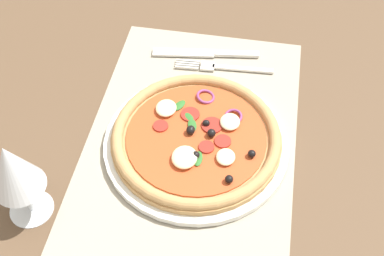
{
  "coord_description": "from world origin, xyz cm",
  "views": [
    {
      "loc": [
        -50.31,
        -8.75,
        63.76
      ],
      "look_at": [
        -0.74,
        0.0,
        2.44
      ],
      "focal_mm": 46.36,
      "sensor_mm": 36.0,
      "label": 1
    }
  ],
  "objects_px": {
    "pizza": "(196,137)",
    "knife": "(205,53)",
    "fork": "(219,67)",
    "wine_glass": "(13,170)",
    "plate": "(196,143)"
  },
  "relations": [
    {
      "from": "pizza",
      "to": "knife",
      "type": "relative_size",
      "value": 1.35
    },
    {
      "from": "plate",
      "to": "pizza",
      "type": "height_order",
      "value": "pizza"
    },
    {
      "from": "pizza",
      "to": "fork",
      "type": "relative_size",
      "value": 1.5
    },
    {
      "from": "pizza",
      "to": "knife",
      "type": "height_order",
      "value": "pizza"
    },
    {
      "from": "knife",
      "to": "fork",
      "type": "bearing_deg",
      "value": 126.66
    },
    {
      "from": "knife",
      "to": "wine_glass",
      "type": "xyz_separation_m",
      "value": [
        -0.37,
        0.2,
        0.09
      ]
    },
    {
      "from": "knife",
      "to": "wine_glass",
      "type": "relative_size",
      "value": 1.35
    },
    {
      "from": "pizza",
      "to": "wine_glass",
      "type": "height_order",
      "value": "wine_glass"
    },
    {
      "from": "pizza",
      "to": "knife",
      "type": "bearing_deg",
      "value": 5.61
    },
    {
      "from": "plate",
      "to": "wine_glass",
      "type": "bearing_deg",
      "value": 125.58
    },
    {
      "from": "knife",
      "to": "pizza",
      "type": "bearing_deg",
      "value": 87.99
    },
    {
      "from": "fork",
      "to": "knife",
      "type": "height_order",
      "value": "knife"
    },
    {
      "from": "fork",
      "to": "wine_glass",
      "type": "distance_m",
      "value": 0.42
    },
    {
      "from": "plate",
      "to": "knife",
      "type": "relative_size",
      "value": 1.48
    },
    {
      "from": "pizza",
      "to": "fork",
      "type": "xyz_separation_m",
      "value": [
        0.18,
        -0.01,
        -0.02
      ]
    }
  ]
}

